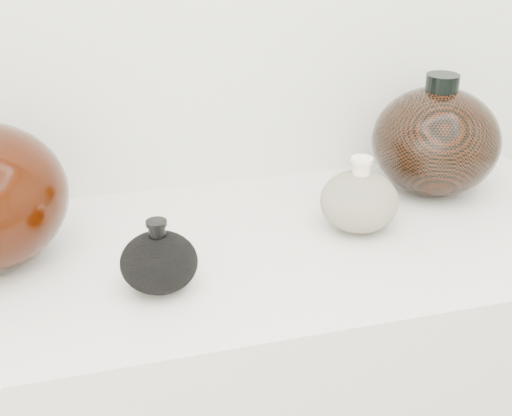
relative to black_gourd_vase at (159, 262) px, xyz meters
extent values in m
cube|color=silver|center=(0.15, 0.09, -0.06)|extent=(1.20, 0.50, 0.03)
ellipsoid|color=black|center=(0.00, 0.00, 0.00)|extent=(0.13, 0.13, 0.08)
cylinder|color=black|center=(0.00, 0.00, 0.05)|extent=(0.03, 0.03, 0.03)
cylinder|color=black|center=(0.00, 0.00, 0.06)|extent=(0.03, 0.03, 0.01)
ellipsoid|color=beige|center=(0.34, 0.09, 0.01)|extent=(0.16, 0.16, 0.10)
cylinder|color=#F4E1C2|center=(0.34, 0.09, 0.06)|extent=(0.03, 0.03, 0.03)
cylinder|color=#F4E1C2|center=(0.34, 0.09, 0.08)|extent=(0.04, 0.04, 0.01)
ellipsoid|color=black|center=(0.52, 0.20, 0.05)|extent=(0.29, 0.29, 0.19)
cylinder|color=black|center=(0.52, 0.20, 0.15)|extent=(0.07, 0.07, 0.04)
camera|label=1|loc=(-0.10, -0.85, 0.50)|focal=50.00mm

